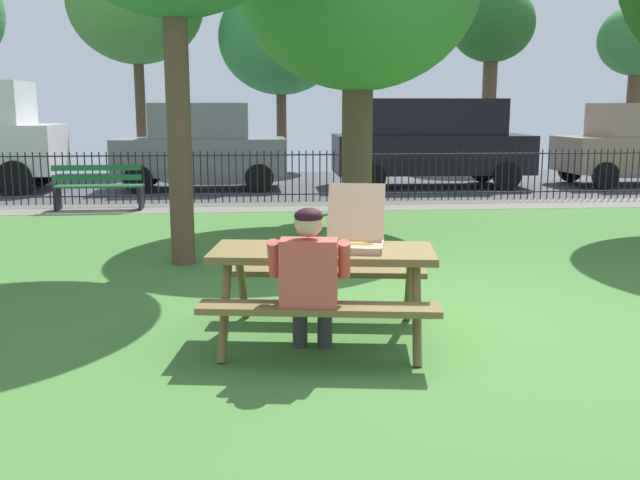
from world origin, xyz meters
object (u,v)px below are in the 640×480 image
(far_tree_midleft, at_px, (136,2))
(far_tree_center, at_px, (281,38))
(park_bench_left, at_px, (99,188))
(parked_car_far_right, at_px, (640,143))
(pizza_box_open, at_px, (354,236))
(adult_at_table, at_px, (310,277))
(lamp_post_walkway, at_px, (366,69))
(far_tree_midright, at_px, (492,27))
(parked_car_center, at_px, (201,146))
(parked_car_right, at_px, (432,141))
(far_tree_right, at_px, (638,43))
(picnic_table_foreground, at_px, (323,270))

(far_tree_midleft, relative_size, far_tree_center, 1.20)
(park_bench_left, xyz_separation_m, parked_car_far_right, (12.29, 3.31, 0.59))
(pizza_box_open, xyz_separation_m, adult_at_table, (-0.41, -0.52, -0.21))
(lamp_post_walkway, relative_size, parked_car_far_right, 1.09)
(far_tree_midright, bearing_deg, adult_at_table, -112.04)
(parked_car_center, distance_m, parked_car_right, 5.44)
(lamp_post_walkway, bearing_deg, far_tree_center, 99.22)
(parked_car_far_right, xyz_separation_m, far_tree_right, (2.58, 5.29, 2.84))
(parked_car_far_right, bearing_deg, far_tree_center, 148.35)
(parked_car_right, bearing_deg, park_bench_left, -154.96)
(parked_car_far_right, bearing_deg, pizza_box_open, -127.55)
(adult_at_table, relative_size, parked_car_right, 0.26)
(parked_car_far_right, bearing_deg, far_tree_right, 64.02)
(far_tree_center, bearing_deg, far_tree_right, 0.00)
(parked_car_center, height_order, parked_car_right, parked_car_right)
(parked_car_far_right, xyz_separation_m, far_tree_center, (-8.58, 5.29, 2.88))
(adult_at_table, relative_size, lamp_post_walkway, 0.28)
(parked_car_center, bearing_deg, parked_car_far_right, 0.00)
(lamp_post_walkway, height_order, far_tree_center, far_tree_center)
(far_tree_midleft, relative_size, far_tree_midright, 1.20)
(picnic_table_foreground, distance_m, far_tree_midleft, 17.48)
(far_tree_right, bearing_deg, parked_car_center, -158.20)
(adult_at_table, bearing_deg, far_tree_center, 88.62)
(park_bench_left, relative_size, parked_car_far_right, 0.41)
(parked_car_far_right, height_order, far_tree_right, far_tree_right)
(parked_car_center, height_order, far_tree_right, far_tree_right)
(parked_car_far_right, xyz_separation_m, far_tree_midleft, (-12.79, 5.29, 3.87))
(pizza_box_open, bearing_deg, far_tree_midleft, 104.35)
(pizza_box_open, relative_size, far_tree_midleft, 0.10)
(far_tree_center, distance_m, far_tree_right, 11.15)
(park_bench_left, bearing_deg, far_tree_midleft, 93.30)
(parked_car_center, height_order, far_tree_midleft, far_tree_midleft)
(adult_at_table, relative_size, parked_car_center, 0.30)
(pizza_box_open, bearing_deg, lamp_post_walkway, 80.85)
(lamp_post_walkway, bearing_deg, picnic_table_foreground, -100.87)
(park_bench_left, xyz_separation_m, far_tree_right, (14.87, 8.60, 3.43))
(parked_car_far_right, relative_size, far_tree_midright, 0.71)
(picnic_table_foreground, distance_m, parked_car_far_right, 14.27)
(far_tree_center, xyz_separation_m, far_tree_right, (11.15, 0.00, -0.05))
(far_tree_center, bearing_deg, adult_at_table, -91.38)
(pizza_box_open, height_order, parked_car_center, parked_car_center)
(far_tree_midright, bearing_deg, far_tree_center, 180.00)
(picnic_table_foreground, height_order, far_tree_right, far_tree_right)
(park_bench_left, bearing_deg, picnic_table_foreground, -66.38)
(far_tree_midleft, bearing_deg, far_tree_midright, -0.00)
(picnic_table_foreground, bearing_deg, far_tree_right, 55.29)
(lamp_post_walkway, distance_m, parked_car_right, 3.86)
(parked_car_center, bearing_deg, park_bench_left, -116.46)
(picnic_table_foreground, distance_m, parked_car_right, 11.78)
(far_tree_midleft, bearing_deg, parked_car_center, -67.92)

